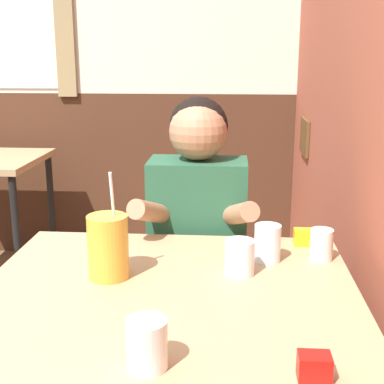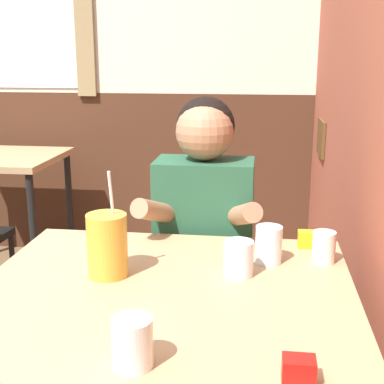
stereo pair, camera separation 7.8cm
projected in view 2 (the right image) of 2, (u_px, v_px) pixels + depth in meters
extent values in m
cube|color=#9E4C38|center=(358.00, 53.00, 2.03)|extent=(0.06, 4.52, 2.70)
cube|color=brown|center=(321.00, 138.00, 2.84)|extent=(0.02, 0.26, 0.19)
cube|color=#472819|center=(100.00, 174.00, 3.66)|extent=(5.82, 0.06, 1.10)
cube|color=white|center=(26.00, 21.00, 3.43)|extent=(0.66, 0.01, 0.84)
cube|color=#937F56|center=(84.00, 21.00, 3.36)|extent=(0.12, 0.02, 0.94)
cube|color=tan|center=(164.00, 297.00, 1.35)|extent=(0.96, 0.85, 0.04)
cylinder|color=black|center=(61.00, 343.00, 1.87)|extent=(0.04, 0.04, 0.74)
cylinder|color=black|center=(318.00, 361.00, 1.76)|extent=(0.04, 0.04, 0.74)
cylinder|color=black|center=(34.00, 239.00, 2.92)|extent=(0.04, 0.04, 0.74)
cylinder|color=black|center=(70.00, 210.00, 3.46)|extent=(0.04, 0.04, 0.74)
cylinder|color=black|center=(14.00, 272.00, 2.86)|extent=(0.03, 0.03, 0.43)
cube|color=#235138|center=(203.00, 358.00, 2.02)|extent=(0.31, 0.20, 0.46)
cube|color=#235138|center=(204.00, 233.00, 1.90)|extent=(0.34, 0.20, 0.53)
sphere|color=black|center=(205.00, 126.00, 1.83)|extent=(0.20, 0.20, 0.20)
sphere|color=#9E7051|center=(205.00, 131.00, 1.81)|extent=(0.20, 0.20, 0.20)
cylinder|color=#9E7051|center=(158.00, 212.00, 1.75)|extent=(0.14, 0.27, 0.15)
cylinder|color=#9E7051|center=(242.00, 215.00, 1.72)|extent=(0.14, 0.27, 0.15)
cylinder|color=gold|center=(107.00, 245.00, 1.41)|extent=(0.11, 0.11, 0.17)
cylinder|color=white|center=(111.00, 196.00, 1.38)|extent=(0.01, 0.04, 0.14)
cylinder|color=silver|center=(238.00, 258.00, 1.42)|extent=(0.08, 0.08, 0.10)
cylinder|color=silver|center=(132.00, 342.00, 1.01)|extent=(0.08, 0.08, 0.10)
cylinder|color=silver|center=(324.00, 247.00, 1.51)|extent=(0.07, 0.07, 0.09)
cylinder|color=silver|center=(269.00, 244.00, 1.51)|extent=(0.08, 0.08, 0.11)
cube|color=#B7140F|center=(299.00, 371.00, 0.96)|extent=(0.06, 0.04, 0.05)
cube|color=yellow|center=(308.00, 239.00, 1.63)|extent=(0.06, 0.04, 0.05)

